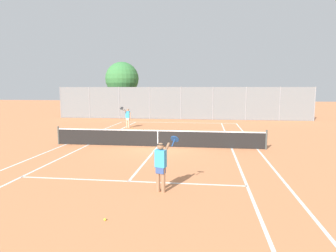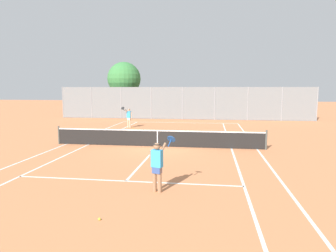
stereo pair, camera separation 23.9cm
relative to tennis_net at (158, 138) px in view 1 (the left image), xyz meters
name	(u,v)px [view 1 (the left image)]	position (x,y,z in m)	size (l,w,h in m)	color
ground_plane	(158,147)	(0.00, 0.00, -0.51)	(120.00, 120.00, 0.00)	#CC7A4C
court_line_markings	(158,147)	(0.00, 0.00, -0.51)	(11.10, 23.90, 0.01)	silver
tennis_net	(158,138)	(0.00, 0.00, 0.00)	(12.00, 0.10, 1.07)	#474C47
player_near_side	(161,164)	(1.31, -7.32, 0.42)	(0.81, 0.70, 1.77)	#936B4C
player_far_left	(128,117)	(-3.80, 7.71, 0.42)	(0.81, 0.70, 1.77)	#D8A884
loose_tennis_ball_0	(105,219)	(0.23, -9.59, -0.48)	(0.07, 0.07, 0.07)	#D1DB33
loose_tennis_ball_1	(132,128)	(-3.34, 7.31, -0.48)	(0.07, 0.07, 0.07)	#D1DB33
back_fence	(181,103)	(0.00, 14.99, 1.20)	(26.91, 0.08, 3.42)	gray
tree_behind_left	(121,80)	(-7.26, 17.86, 3.74)	(3.87, 3.87, 6.31)	brown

